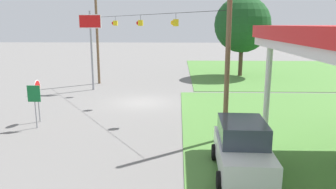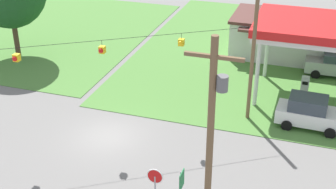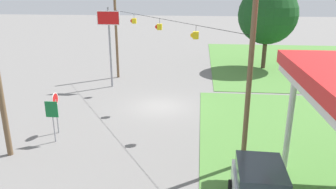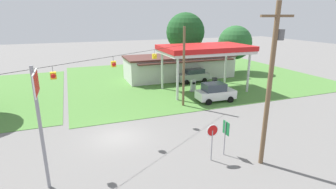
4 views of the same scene
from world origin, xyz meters
The scene contains 15 objects.
ground_plane centered at (0.00, 0.00, 0.00)m, with size 160.00×160.00×0.00m, color slate.
grass_verge_station_corner centered at (14.49, 16.90, 0.02)m, with size 36.00×28.00×0.04m, color #4C7F38.
gas_station_canopy centered at (12.49, 9.42, 5.07)m, with size 10.66×6.38×5.58m.
gas_station_store centered at (12.38, 16.88, 1.72)m, with size 16.17×6.16×3.41m.
fuel_pump_near centered at (10.98, 9.42, 0.72)m, with size 0.71×0.56×1.52m.
fuel_pump_far centered at (13.99, 9.42, 0.72)m, with size 0.71×0.56×1.52m.
car_at_pumps_front centered at (11.54, 5.11, 1.03)m, with size 4.27×2.23×2.05m.
car_at_pumps_rear centered at (13.06, 13.74, 0.98)m, with size 4.64×2.29×1.90m.
stop_sign_roadside centered at (5.05, -5.48, 1.81)m, with size 0.80×0.08×2.50m.
stop_sign_overhead centered at (-4.58, -4.78, 4.72)m, with size 0.22×1.90×6.73m.
route_sign centered at (6.24, -5.16, 1.71)m, with size 0.10×0.70×2.40m.
utility_pole_main centered at (7.91, -6.86, 5.47)m, with size 2.20×0.44×9.79m.
signal_span_gantry centered at (0.00, -0.01, 4.32)m, with size 15.65×10.24×8.03m.
tree_behind_station centered at (15.55, 22.07, 6.37)m, with size 6.35×6.35×9.56m.
tree_far_back centered at (22.43, 17.72, 4.80)m, with size 5.40×5.40×7.51m.
Camera 4 is at (-2.89, -18.57, 9.01)m, focal length 28.00 mm.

